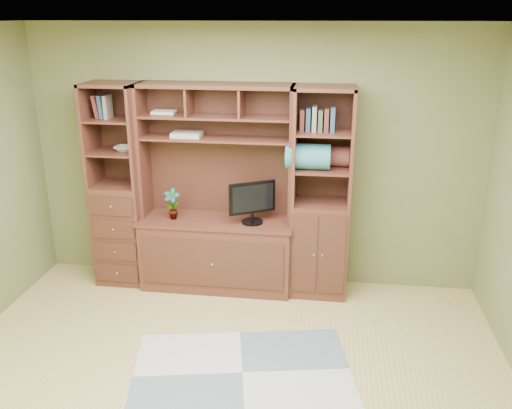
# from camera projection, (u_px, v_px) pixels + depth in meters

# --- Properties ---
(room) EXTENTS (4.60, 4.10, 2.64)m
(room) POSITION_uv_depth(u_px,v_px,m) (211.00, 235.00, 3.52)
(room) COLOR tan
(room) RESTS_ON ground
(center_hutch) EXTENTS (1.54, 0.53, 2.05)m
(center_hutch) POSITION_uv_depth(u_px,v_px,m) (215.00, 191.00, 5.27)
(center_hutch) COLOR #53291D
(center_hutch) RESTS_ON ground
(left_tower) EXTENTS (0.50, 0.45, 2.05)m
(left_tower) POSITION_uv_depth(u_px,v_px,m) (119.00, 186.00, 5.44)
(left_tower) COLOR #53291D
(left_tower) RESTS_ON ground
(right_tower) EXTENTS (0.55, 0.45, 2.05)m
(right_tower) POSITION_uv_depth(u_px,v_px,m) (321.00, 195.00, 5.18)
(right_tower) COLOR #53291D
(right_tower) RESTS_ON ground
(rug) EXTENTS (1.89, 1.45, 0.01)m
(rug) POSITION_uv_depth(u_px,v_px,m) (242.00, 373.00, 4.24)
(rug) COLOR #979C9C
(rug) RESTS_ON ground
(monitor) EXTENTS (0.51, 0.41, 0.57)m
(monitor) POSITION_uv_depth(u_px,v_px,m) (252.00, 195.00, 5.20)
(monitor) COLOR black
(monitor) RESTS_ON center_hutch
(orchid) EXTENTS (0.16, 0.11, 0.31)m
(orchid) POSITION_uv_depth(u_px,v_px,m) (172.00, 204.00, 5.34)
(orchid) COLOR #A65538
(orchid) RESTS_ON center_hutch
(magazines) EXTENTS (0.28, 0.21, 0.04)m
(magazines) POSITION_uv_depth(u_px,v_px,m) (187.00, 134.00, 5.22)
(magazines) COLOR #B8AF9D
(magazines) RESTS_ON center_hutch
(bowl) EXTENTS (0.19, 0.19, 0.05)m
(bowl) POSITION_uv_depth(u_px,v_px,m) (124.00, 149.00, 5.30)
(bowl) COLOR beige
(bowl) RESTS_ON left_tower
(blanket_teal) EXTENTS (0.41, 0.24, 0.24)m
(blanket_teal) POSITION_uv_depth(u_px,v_px,m) (308.00, 157.00, 5.02)
(blanket_teal) COLOR teal
(blanket_teal) RESTS_ON right_tower
(blanket_red) EXTENTS (0.34, 0.19, 0.19)m
(blanket_red) POSITION_uv_depth(u_px,v_px,m) (330.00, 156.00, 5.13)
(blanket_red) COLOR brown
(blanket_red) RESTS_ON right_tower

